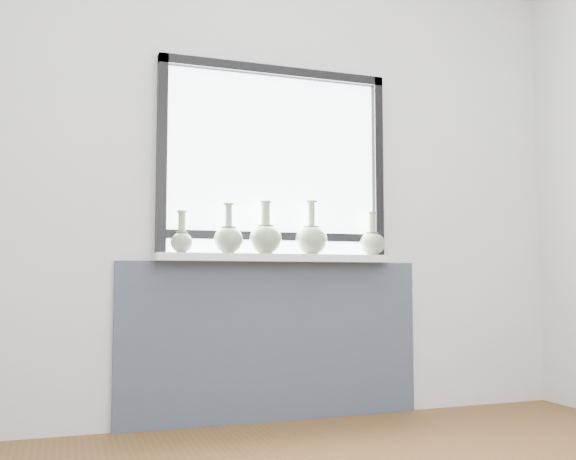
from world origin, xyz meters
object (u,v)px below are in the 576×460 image
object	(u,v)px
vase_b	(228,238)
vase_d	(311,238)
vase_c	(266,237)
windowsill	(278,258)
vase_a	(182,240)
vase_e	(372,242)

from	to	relation	value
vase_b	vase_d	xyz separation A→B (m)	(0.47, 0.02, 0.01)
vase_b	vase_c	bearing A→B (deg)	2.15
windowsill	vase_a	world-z (taller)	vase_a
vase_c	windowsill	bearing A→B (deg)	8.60
vase_e	vase_d	bearing A→B (deg)	179.21
vase_d	vase_a	bearing A→B (deg)	-178.73
vase_a	vase_e	xyz separation A→B (m)	(1.09, 0.01, 0.01)
windowsill	vase_b	distance (m)	0.30
vase_a	vase_c	world-z (taller)	vase_c
vase_c	vase_e	size ratio (longest dim) A/B	1.14
vase_c	vase_d	xyz separation A→B (m)	(0.27, 0.01, -0.00)
vase_b	vase_d	world-z (taller)	vase_d
windowsill	vase_b	xyz separation A→B (m)	(-0.28, -0.02, 0.10)
vase_a	vase_b	xyz separation A→B (m)	(0.24, -0.00, 0.01)
vase_d	vase_e	bearing A→B (deg)	-0.79
vase_c	vase_d	size ratio (longest dim) A/B	0.96
windowsill	vase_b	world-z (taller)	vase_b
vase_b	vase_e	world-z (taller)	vase_b
vase_a	vase_d	world-z (taller)	vase_d
vase_b	vase_c	size ratio (longest dim) A/B	0.93
vase_c	vase_e	xyz separation A→B (m)	(0.64, 0.01, -0.01)
vase_a	vase_c	distance (m)	0.45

